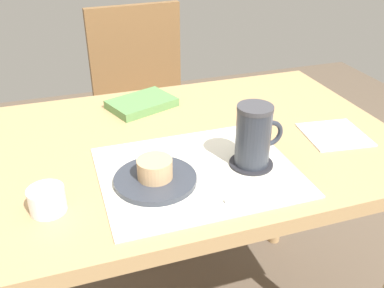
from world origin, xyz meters
name	(u,v)px	position (x,y,z in m)	size (l,w,h in m)	color
dining_table	(176,171)	(0.00, 0.00, 0.64)	(1.13, 0.72, 0.73)	tan
wooden_chair	(146,111)	(0.08, 0.71, 0.49)	(0.45, 0.45, 0.90)	brown
placemat	(198,171)	(0.01, -0.15, 0.73)	(0.43, 0.34, 0.00)	silver
pastry_plate	(155,179)	(-0.09, -0.16, 0.74)	(0.18, 0.18, 0.01)	#333842
pastry	(155,169)	(-0.09, -0.16, 0.76)	(0.07, 0.07, 0.04)	tan
coffee_coaster	(251,163)	(0.13, -0.16, 0.73)	(0.10, 0.10, 0.01)	#232328
coffee_mug	(254,135)	(0.13, -0.16, 0.81)	(0.11, 0.08, 0.14)	#2D333D
teaspoon	(256,197)	(0.08, -0.28, 0.74)	(0.01, 0.01, 0.13)	silver
paper_napkin	(334,135)	(0.40, -0.10, 0.73)	(0.15, 0.15, 0.00)	white
sugar_bowl	(47,200)	(-0.31, -0.18, 0.75)	(0.07, 0.07, 0.05)	white
small_book	(142,103)	(-0.03, 0.23, 0.74)	(0.18, 0.12, 0.02)	#598C4C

